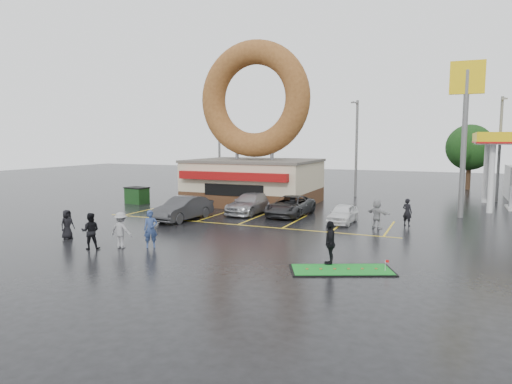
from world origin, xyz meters
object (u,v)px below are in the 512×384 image
at_px(putting_green, 342,270).
at_px(car_grey, 290,206).
at_px(person_cameraman, 330,243).
at_px(donut_shop, 254,150).
at_px(car_silver, 250,203).
at_px(dumpster, 137,196).
at_px(car_black, 181,203).
at_px(person_blue, 151,229).
at_px(streetlight_right, 500,146).
at_px(shell_sign, 466,110).
at_px(car_white, 343,214).
at_px(streetlight_left, 219,145).
at_px(streetlight_mid, 356,146).
at_px(car_dgrey, 183,208).

bearing_deg(putting_green, car_grey, 117.90).
bearing_deg(putting_green, person_cameraman, 135.38).
distance_m(donut_shop, car_silver, 6.56).
xyz_separation_m(donut_shop, dumpster, (-9.00, -4.11, -3.81)).
bearing_deg(person_cameraman, car_black, -141.26).
distance_m(donut_shop, person_blue, 17.23).
bearing_deg(streetlight_right, donut_shop, -154.79).
relative_size(shell_sign, car_black, 2.93).
bearing_deg(car_silver, streetlight_right, 43.94).
distance_m(car_grey, car_white, 4.27).
relative_size(donut_shop, car_black, 3.73).
bearing_deg(car_black, car_silver, 17.83).
bearing_deg(streetlight_right, streetlight_left, -175.60).
xyz_separation_m(streetlight_right, dumpster, (-28.00, -13.06, -4.13)).
relative_size(donut_shop, shell_sign, 1.27).
bearing_deg(streetlight_mid, donut_shop, -131.38).
height_order(streetlight_left, car_grey, streetlight_left).
distance_m(streetlight_left, streetlight_mid, 14.04).
distance_m(car_black, person_cameraman, 17.10).
height_order(shell_sign, streetlight_mid, shell_sign).
bearing_deg(car_dgrey, person_cameraman, -24.64).
xyz_separation_m(streetlight_left, person_blue, (8.68, -23.73, -3.85)).
height_order(person_blue, dumpster, person_blue).
bearing_deg(car_grey, streetlight_mid, 83.77).
relative_size(streetlight_right, car_black, 2.49).
xyz_separation_m(streetlight_mid, car_black, (-10.20, -14.38, -4.17)).
relative_size(streetlight_left, person_blue, 4.82).
bearing_deg(car_silver, car_black, -160.24).
bearing_deg(dumpster, person_blue, -39.69).
bearing_deg(dumpster, car_grey, 6.64).
bearing_deg(putting_green, streetlight_left, 127.37).
bearing_deg(streetlight_mid, car_silver, -111.45).
xyz_separation_m(streetlight_right, car_silver, (-17.11, -14.00, -4.05)).
bearing_deg(car_white, streetlight_mid, 100.25).
bearing_deg(person_cameraman, person_blue, -103.20).
xyz_separation_m(car_dgrey, car_grey, (5.98, 4.50, -0.09)).
xyz_separation_m(car_silver, putting_green, (9.45, -12.01, -0.70)).
bearing_deg(streetlight_right, person_blue, -123.94).
relative_size(streetlight_mid, putting_green, 1.98).
bearing_deg(car_black, person_blue, -62.00).
bearing_deg(car_dgrey, car_white, 23.35).
distance_m(car_grey, putting_green, 13.70).
relative_size(donut_shop, putting_green, 2.97).
distance_m(donut_shop, car_dgrey, 10.21).
relative_size(streetlight_mid, car_black, 2.49).
height_order(donut_shop, streetlight_left, donut_shop).
bearing_deg(car_silver, dumpster, 179.68).
distance_m(car_silver, dumpster, 10.93).
bearing_deg(car_white, person_blue, -122.63).
relative_size(shell_sign, putting_green, 2.33).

